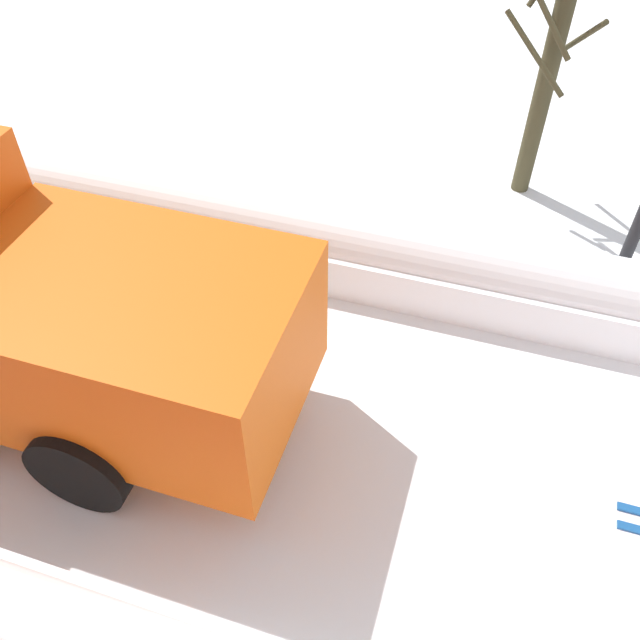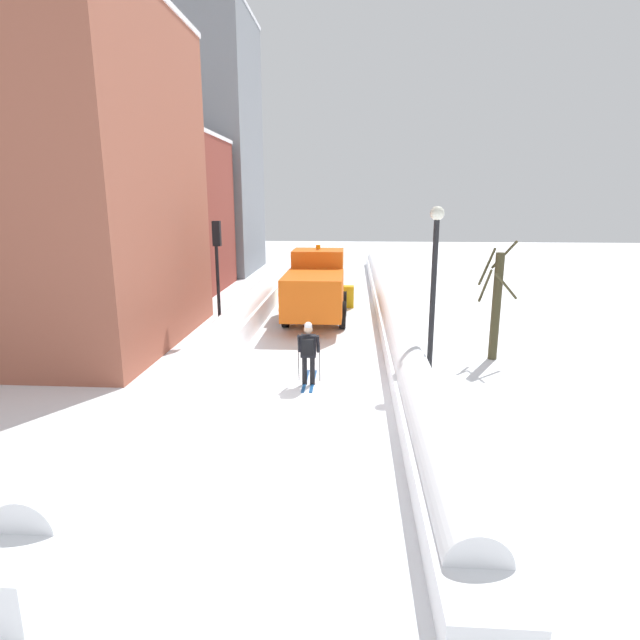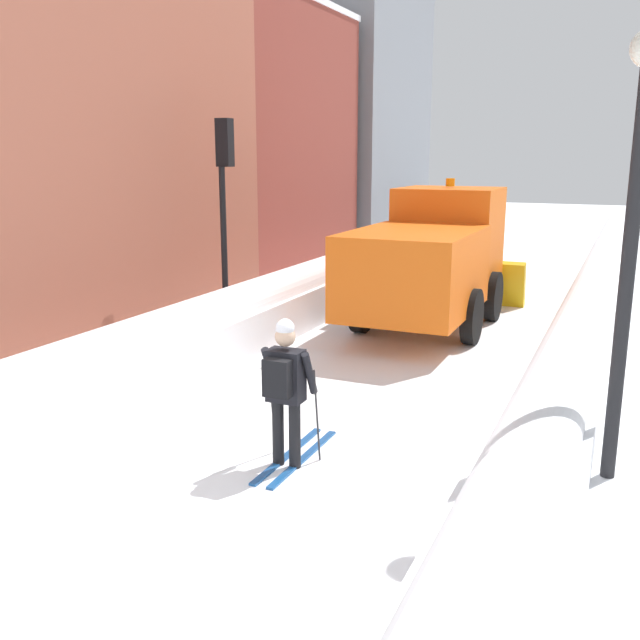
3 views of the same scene
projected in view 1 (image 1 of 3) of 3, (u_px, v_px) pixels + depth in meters
name	position (u px, v px, depth m)	size (l,w,h in m)	color
snowbank_right	(77.00, 194.00, 10.25)	(1.10, 36.00, 1.08)	white
plow_truck	(23.00, 305.00, 7.09)	(3.20, 5.98, 3.12)	orange
bare_tree_near	(545.00, 82.00, 9.89)	(1.30, 1.38, 3.84)	#3F3A24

